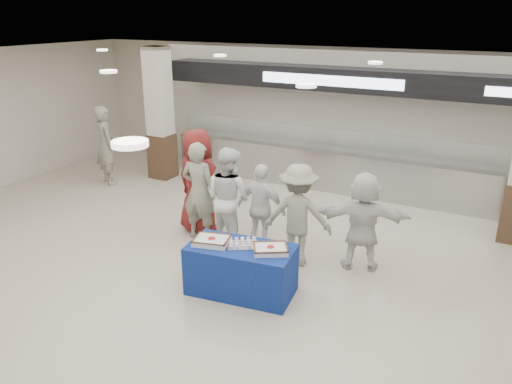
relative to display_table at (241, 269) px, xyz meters
The scene contains 14 objects.
ground 0.65m from the display_table, 147.25° to the right, with size 14.00×14.00×0.00m, color beige.
serving_line 5.19m from the display_table, 94.99° to the left, with size 8.70×0.85×2.80m.
column_left 6.04m from the display_table, 138.69° to the left, with size 0.55×0.55×3.20m.
display_table is the anchor object (origin of this frame).
sheet_cake_left 0.62m from the display_table, 166.51° to the right, with size 0.59×0.50×0.10m.
sheet_cake_right 0.62m from the display_table, ahead, with size 0.60×0.56×0.10m.
cupcake_tray 0.41m from the display_table, 77.31° to the left, with size 0.54×0.50×0.07m.
civilian_maroon 2.47m from the display_table, 138.67° to the left, with size 0.97×0.63×1.98m, color maroon.
soldier_a 2.12m from the display_table, 140.79° to the left, with size 0.67×0.44×1.84m, color gray.
chef_tall 1.72m from the display_table, 126.79° to the left, with size 0.88×0.68×1.81m, color white.
chef_short 1.50m from the display_table, 105.00° to the left, with size 0.92×0.38×1.57m, color white.
soldier_b 1.38m from the display_table, 73.33° to the left, with size 1.11×0.64×1.72m, color gray.
civilian_white 2.12m from the display_table, 49.51° to the left, with size 1.52×0.48×1.64m, color white.
soldier_bg 6.09m from the display_table, 151.45° to the left, with size 0.69×0.46×1.90m, color gray.
Camera 1 is at (3.68, -5.40, 3.98)m, focal length 35.00 mm.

